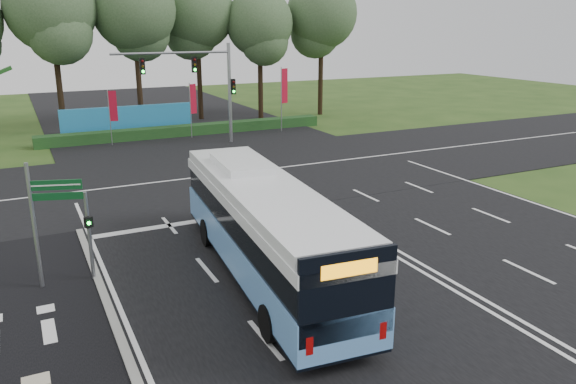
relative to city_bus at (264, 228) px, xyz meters
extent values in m
plane|color=#284717|center=(4.97, 1.31, -1.76)|extent=(120.00, 120.00, 0.00)
cube|color=black|center=(4.97, 1.31, -1.74)|extent=(20.00, 120.00, 0.04)
cube|color=black|center=(4.97, 13.31, -1.74)|extent=(120.00, 14.00, 0.05)
cube|color=black|center=(-7.53, -1.69, -1.73)|extent=(5.00, 18.00, 0.06)
cube|color=gray|center=(-5.13, -1.69, -1.70)|extent=(0.25, 18.00, 0.12)
cube|color=#609BE0|center=(0.00, 0.01, -0.68)|extent=(3.64, 12.39, 1.12)
cube|color=black|center=(0.00, 0.01, -1.18)|extent=(3.61, 12.33, 0.31)
cube|color=black|center=(0.00, 0.01, 0.34)|extent=(3.52, 12.20, 0.97)
cube|color=white|center=(0.00, 0.01, 0.95)|extent=(3.64, 12.39, 0.36)
cube|color=white|center=(0.00, 0.01, 1.31)|extent=(3.55, 11.90, 0.36)
cube|color=white|center=(0.23, 2.55, 1.61)|extent=(1.90, 3.19, 0.25)
cube|color=black|center=(-0.55, -6.01, 0.39)|extent=(2.47, 0.34, 2.24)
cube|color=orange|center=(-0.55, -6.05, 1.10)|extent=(1.42, 0.19, 0.36)
cylinder|color=black|center=(-0.87, 3.57, -1.24)|extent=(0.38, 1.08, 1.06)
cylinder|color=black|center=(1.50, 3.35, -1.24)|extent=(0.38, 1.08, 1.06)
cylinder|color=black|center=(-1.54, -3.73, -1.24)|extent=(0.38, 1.08, 1.06)
cylinder|color=black|center=(0.84, -3.95, -1.24)|extent=(0.38, 1.08, 1.06)
cylinder|color=gray|center=(-5.23, 2.31, -0.23)|extent=(0.12, 0.12, 3.06)
cube|color=black|center=(-5.23, 2.13, 0.33)|extent=(0.29, 0.25, 0.35)
sphere|color=#19F233|center=(-5.23, 2.03, 0.33)|extent=(0.12, 0.12, 0.12)
cylinder|color=gray|center=(-6.82, 2.39, 0.32)|extent=(0.13, 0.13, 4.17)
cube|color=#0B421C|center=(-6.07, 2.16, 1.68)|extent=(1.51, 0.52, 0.31)
cube|color=#0B421C|center=(-6.07, 2.16, 1.31)|extent=(1.51, 0.52, 0.23)
cube|color=white|center=(-6.07, 2.12, 1.68)|extent=(1.40, 0.44, 0.04)
cylinder|color=gray|center=(-0.99, 24.38, 0.20)|extent=(0.06, 0.06, 3.93)
cube|color=#AA0E25|center=(-0.70, 24.33, 1.03)|extent=(0.52, 0.13, 2.10)
cylinder|color=gray|center=(4.90, 24.71, 0.28)|extent=(0.06, 0.06, 4.09)
cube|color=#AA0E25|center=(5.18, 24.82, 1.14)|extent=(0.52, 0.24, 2.18)
cylinder|color=gray|center=(12.09, 24.07, 0.76)|extent=(0.08, 0.08, 5.04)
cube|color=#AA0E25|center=(12.43, 24.20, 1.82)|extent=(0.64, 0.29, 2.69)
cylinder|color=gray|center=(6.97, 21.81, 1.74)|extent=(0.24, 0.24, 7.00)
cylinder|color=gray|center=(2.97, 21.81, 4.64)|extent=(8.00, 0.16, 0.16)
cube|color=black|center=(4.47, 21.81, 3.84)|extent=(0.32, 0.28, 1.05)
cube|color=black|center=(0.97, 21.81, 3.84)|extent=(0.32, 0.28, 1.05)
cube|color=black|center=(7.22, 21.81, 2.24)|extent=(0.32, 0.28, 1.05)
cube|color=#163C19|center=(4.97, 25.81, -1.36)|extent=(22.00, 1.20, 0.80)
cube|color=#2281BA|center=(0.97, 28.31, -0.66)|extent=(10.00, 0.30, 2.20)
cylinder|color=black|center=(-3.57, 30.56, 2.70)|extent=(0.44, 0.44, 8.93)
sphere|color=#385230|center=(-3.57, 30.56, 7.63)|extent=(6.58, 6.58, 6.58)
cylinder|color=black|center=(2.50, 30.85, 2.69)|extent=(0.44, 0.44, 8.90)
sphere|color=#385230|center=(2.50, 30.85, 7.61)|extent=(6.56, 6.56, 6.56)
cylinder|color=black|center=(8.24, 32.90, 2.62)|extent=(0.44, 0.44, 8.77)
sphere|color=#385230|center=(8.24, 32.90, 7.47)|extent=(6.46, 6.46, 6.46)
cylinder|color=black|center=(13.22, 30.80, 2.20)|extent=(0.44, 0.44, 7.93)
sphere|color=#385230|center=(13.22, 30.80, 6.58)|extent=(5.84, 5.84, 5.84)
cylinder|color=black|center=(19.30, 30.64, 2.60)|extent=(0.44, 0.44, 8.73)
sphere|color=#385230|center=(19.30, 30.64, 7.42)|extent=(6.43, 6.43, 6.43)
camera|label=1|loc=(-6.95, -15.94, 6.41)|focal=35.00mm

